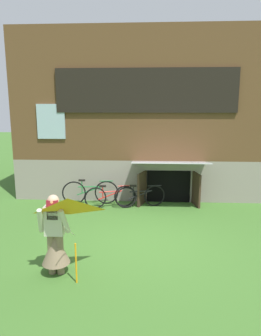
{
  "coord_description": "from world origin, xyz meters",
  "views": [
    {
      "loc": [
        0.07,
        -6.85,
        3.1
      ],
      "look_at": [
        -0.34,
        0.57,
        1.61
      ],
      "focal_mm": 33.12,
      "sensor_mm": 36.0,
      "label": 1
    }
  ],
  "objects_px": {
    "bicycle_black": "(140,196)",
    "bicycle_red": "(110,197)",
    "person": "(55,241)",
    "kite": "(69,224)",
    "bicycle_green": "(90,192)"
  },
  "relations": [
    {
      "from": "bicycle_green",
      "to": "bicycle_red",
      "type": "bearing_deg",
      "value": -31.33
    },
    {
      "from": "bicycle_black",
      "to": "person",
      "type": "bearing_deg",
      "value": -124.91
    },
    {
      "from": "bicycle_green",
      "to": "kite",
      "type": "bearing_deg",
      "value": -90.03
    },
    {
      "from": "kite",
      "to": "bicycle_black",
      "type": "bearing_deg",
      "value": 77.11
    },
    {
      "from": "person",
      "to": "bicycle_black",
      "type": "relative_size",
      "value": 1.0
    },
    {
      "from": "bicycle_red",
      "to": "kite",
      "type": "bearing_deg",
      "value": -107.72
    },
    {
      "from": "bicycle_red",
      "to": "bicycle_green",
      "type": "relative_size",
      "value": 0.86
    },
    {
      "from": "bicycle_red",
      "to": "bicycle_green",
      "type": "xyz_separation_m",
      "value": [
        -0.68,
        0.31,
        0.04
      ]
    },
    {
      "from": "bicycle_black",
      "to": "bicycle_green",
      "type": "xyz_separation_m",
      "value": [
        -1.61,
        0.21,
        0.04
      ]
    },
    {
      "from": "bicycle_black",
      "to": "bicycle_green",
      "type": "distance_m",
      "value": 1.62
    },
    {
      "from": "person",
      "to": "bicycle_red",
      "type": "xyz_separation_m",
      "value": [
        0.55,
        3.9,
        -0.29
      ]
    },
    {
      "from": "kite",
      "to": "bicycle_red",
      "type": "bearing_deg",
      "value": 88.44
    },
    {
      "from": "person",
      "to": "bicycle_black",
      "type": "height_order",
      "value": "person"
    },
    {
      "from": "bicycle_black",
      "to": "bicycle_red",
      "type": "distance_m",
      "value": 0.94
    },
    {
      "from": "person",
      "to": "kite",
      "type": "relative_size",
      "value": 1.03
    }
  ]
}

